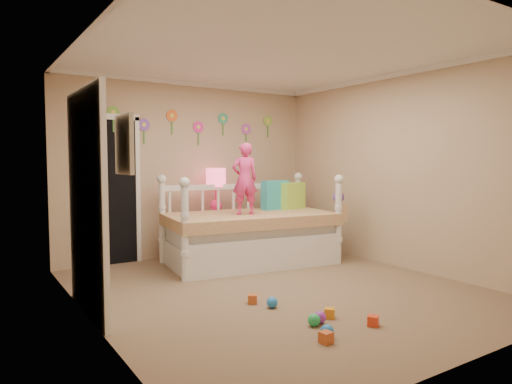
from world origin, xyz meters
TOP-DOWN VIEW (x-y plane):
  - floor at (0.00, 0.00)m, footprint 4.00×4.50m
  - ceiling at (0.00, 0.00)m, footprint 4.00×4.50m
  - back_wall at (0.00, 2.25)m, footprint 4.00×0.01m
  - left_wall at (-2.00, 0.00)m, footprint 0.01×4.50m
  - right_wall at (2.00, 0.00)m, footprint 0.01×4.50m
  - crown_molding at (0.00, 0.00)m, footprint 4.00×4.50m
  - daybed at (0.43, 1.27)m, footprint 2.47×1.55m
  - pillow_turquoise at (1.00, 1.47)m, footprint 0.44×0.19m
  - pillow_lime at (1.28, 1.40)m, footprint 0.44×0.24m
  - child at (0.28, 1.17)m, footprint 0.40×0.32m
  - nightstand at (0.28, 1.99)m, footprint 0.42×0.32m
  - table_lamp at (0.28, 1.99)m, footprint 0.30×0.30m
  - closet_doorway at (-1.25, 2.23)m, footprint 0.90×0.04m
  - flower_decals at (-0.09, 2.24)m, footprint 3.40×0.02m
  - mirror_closet at (-1.96, 0.30)m, footprint 0.07×1.30m
  - wall_picture at (-1.97, -0.90)m, footprint 0.05×0.34m
  - hanging_bag at (1.54, 0.66)m, footprint 0.20×0.16m
  - toy_scatter at (-0.19, -0.82)m, footprint 0.86×1.34m

SIDE VIEW (x-z plane):
  - floor at x=0.00m, z-range -0.01..0.01m
  - toy_scatter at x=-0.19m, z-range 0.00..0.11m
  - nightstand at x=0.28m, z-range 0.00..0.67m
  - daybed at x=0.43m, z-range 0.00..1.26m
  - hanging_bag at x=1.54m, z-range 0.59..0.95m
  - pillow_lime at x=1.28m, z-range 0.70..1.10m
  - pillow_turquoise at x=1.00m, z-range 0.70..1.13m
  - closet_doorway at x=-1.25m, z-range 0.00..2.07m
  - mirror_closet at x=-1.96m, z-range 0.00..2.10m
  - table_lamp at x=0.28m, z-range 0.78..1.43m
  - child at x=0.28m, z-range 0.70..1.67m
  - back_wall at x=0.00m, z-range 0.00..2.60m
  - left_wall at x=-2.00m, z-range 0.00..2.60m
  - right_wall at x=2.00m, z-range 0.00..2.60m
  - wall_picture at x=-1.97m, z-range 1.34..1.76m
  - flower_decals at x=-0.09m, z-range 1.69..2.19m
  - crown_molding at x=0.00m, z-range 2.54..2.60m
  - ceiling at x=0.00m, z-range 2.60..2.60m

